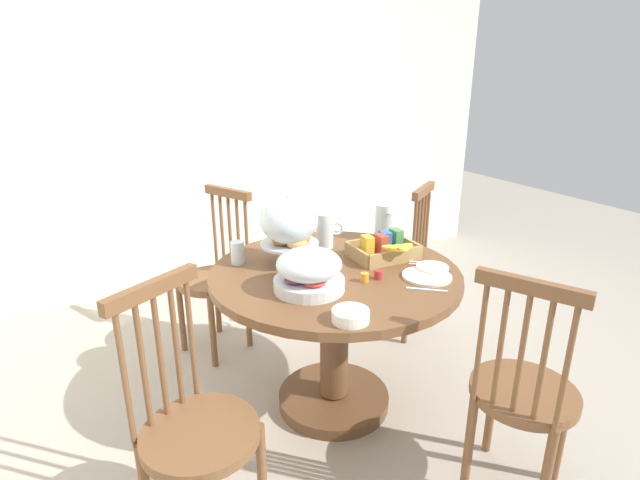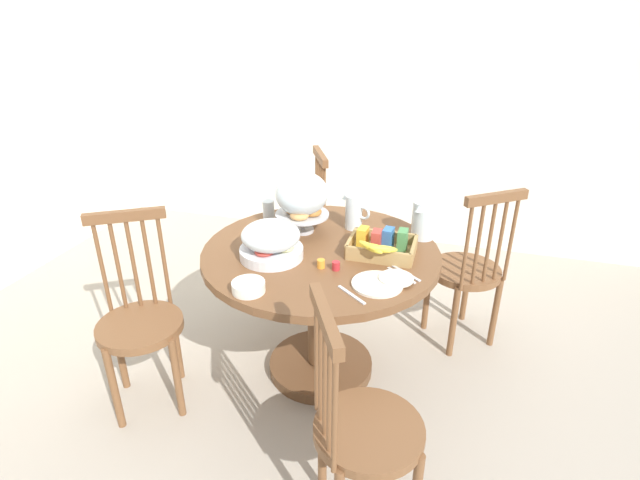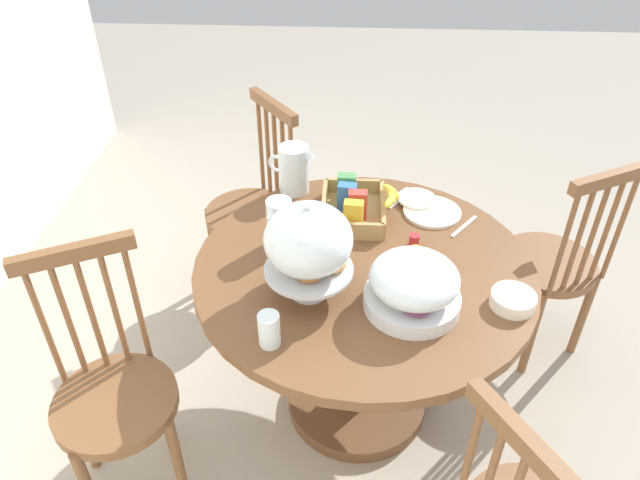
{
  "view_description": "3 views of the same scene",
  "coord_description": "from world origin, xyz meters",
  "px_view_note": "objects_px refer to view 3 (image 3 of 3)",
  "views": [
    {
      "loc": [
        -0.97,
        -1.83,
        1.59
      ],
      "look_at": [
        -0.0,
        0.13,
        0.84
      ],
      "focal_mm": 26.94,
      "sensor_mm": 36.0,
      "label": 1
    },
    {
      "loc": [
        0.61,
        -2.09,
        1.82
      ],
      "look_at": [
        -0.0,
        -0.02,
        0.79
      ],
      "focal_mm": 27.79,
      "sensor_mm": 36.0,
      "label": 2
    },
    {
      "loc": [
        -1.58,
        0.04,
        2.02
      ],
      "look_at": [
        -0.0,
        0.13,
        0.84
      ],
      "focal_mm": 33.54,
      "sensor_mm": 36.0,
      "label": 3
    }
  ],
  "objects_px": {
    "pastry_stand_with_dome": "(309,243)",
    "cereal_bowl": "(513,300)",
    "orange_juice_pitcher": "(294,171)",
    "drinking_glass": "(269,330)",
    "dining_table": "(361,313)",
    "milk_pitcher": "(280,225)",
    "windsor_chair_facing_door": "(551,267)",
    "fruit_platter_covered": "(413,285)",
    "cereal_basket": "(356,205)",
    "windsor_chair_far_side": "(253,212)",
    "china_plate_small": "(417,199)",
    "china_plate_large": "(432,212)",
    "windsor_chair_near_window": "(114,397)"
  },
  "relations": [
    {
      "from": "fruit_platter_covered",
      "to": "windsor_chair_far_side",
      "type": "bearing_deg",
      "value": 35.43
    },
    {
      "from": "dining_table",
      "to": "china_plate_large",
      "type": "distance_m",
      "value": 0.48
    },
    {
      "from": "windsor_chair_far_side",
      "to": "milk_pitcher",
      "type": "height_order",
      "value": "windsor_chair_far_side"
    },
    {
      "from": "dining_table",
      "to": "cereal_basket",
      "type": "height_order",
      "value": "cereal_basket"
    },
    {
      "from": "windsor_chair_near_window",
      "to": "windsor_chair_far_side",
      "type": "height_order",
      "value": "same"
    },
    {
      "from": "windsor_chair_far_side",
      "to": "china_plate_small",
      "type": "distance_m",
      "value": 0.84
    },
    {
      "from": "windsor_chair_facing_door",
      "to": "milk_pitcher",
      "type": "bearing_deg",
      "value": 104.97
    },
    {
      "from": "dining_table",
      "to": "pastry_stand_with_dome",
      "type": "distance_m",
      "value": 0.48
    },
    {
      "from": "dining_table",
      "to": "drinking_glass",
      "type": "bearing_deg",
      "value": 143.99
    },
    {
      "from": "dining_table",
      "to": "china_plate_large",
      "type": "bearing_deg",
      "value": -38.1
    },
    {
      "from": "windsor_chair_near_window",
      "to": "china_plate_small",
      "type": "xyz_separation_m",
      "value": [
        0.78,
        -1.0,
        0.3
      ]
    },
    {
      "from": "pastry_stand_with_dome",
      "to": "fruit_platter_covered",
      "type": "height_order",
      "value": "pastry_stand_with_dome"
    },
    {
      "from": "dining_table",
      "to": "cereal_basket",
      "type": "xyz_separation_m",
      "value": [
        0.3,
        0.03,
        0.27
      ]
    },
    {
      "from": "dining_table",
      "to": "windsor_chair_far_side",
      "type": "height_order",
      "value": "windsor_chair_far_side"
    },
    {
      "from": "windsor_chair_far_side",
      "to": "china_plate_large",
      "type": "height_order",
      "value": "windsor_chair_far_side"
    },
    {
      "from": "dining_table",
      "to": "fruit_platter_covered",
      "type": "relative_size",
      "value": 3.87
    },
    {
      "from": "fruit_platter_covered",
      "to": "milk_pitcher",
      "type": "distance_m",
      "value": 0.53
    },
    {
      "from": "windsor_chair_facing_door",
      "to": "cereal_basket",
      "type": "xyz_separation_m",
      "value": [
        -0.09,
        0.82,
        0.33
      ]
    },
    {
      "from": "dining_table",
      "to": "orange_juice_pitcher",
      "type": "height_order",
      "value": "orange_juice_pitcher"
    },
    {
      "from": "dining_table",
      "to": "milk_pitcher",
      "type": "height_order",
      "value": "milk_pitcher"
    },
    {
      "from": "windsor_chair_near_window",
      "to": "milk_pitcher",
      "type": "xyz_separation_m",
      "value": [
        0.47,
        -0.5,
        0.37
      ]
    },
    {
      "from": "dining_table",
      "to": "china_plate_small",
      "type": "relative_size",
      "value": 7.74
    },
    {
      "from": "windsor_chair_near_window",
      "to": "china_plate_large",
      "type": "distance_m",
      "value": 1.3
    },
    {
      "from": "windsor_chair_facing_door",
      "to": "drinking_glass",
      "type": "relative_size",
      "value": 8.86
    },
    {
      "from": "windsor_chair_facing_door",
      "to": "pastry_stand_with_dome",
      "type": "relative_size",
      "value": 2.83
    },
    {
      "from": "orange_juice_pitcher",
      "to": "dining_table",
      "type": "bearing_deg",
      "value": -148.87
    },
    {
      "from": "dining_table",
      "to": "fruit_platter_covered",
      "type": "height_order",
      "value": "fruit_platter_covered"
    },
    {
      "from": "dining_table",
      "to": "cereal_basket",
      "type": "relative_size",
      "value": 3.67
    },
    {
      "from": "pastry_stand_with_dome",
      "to": "cereal_bowl",
      "type": "height_order",
      "value": "pastry_stand_with_dome"
    },
    {
      "from": "pastry_stand_with_dome",
      "to": "cereal_basket",
      "type": "bearing_deg",
      "value": -18.14
    },
    {
      "from": "windsor_chair_near_window",
      "to": "milk_pitcher",
      "type": "relative_size",
      "value": 5.3
    },
    {
      "from": "orange_juice_pitcher",
      "to": "cereal_basket",
      "type": "height_order",
      "value": "orange_juice_pitcher"
    },
    {
      "from": "cereal_bowl",
      "to": "orange_juice_pitcher",
      "type": "bearing_deg",
      "value": 49.3
    },
    {
      "from": "cereal_bowl",
      "to": "windsor_chair_facing_door",
      "type": "bearing_deg",
      "value": -30.32
    },
    {
      "from": "cereal_basket",
      "to": "china_plate_small",
      "type": "distance_m",
      "value": 0.26
    },
    {
      "from": "dining_table",
      "to": "windsor_chair_near_window",
      "type": "relative_size",
      "value": 1.19
    },
    {
      "from": "dining_table",
      "to": "windsor_chair_facing_door",
      "type": "height_order",
      "value": "windsor_chair_facing_door"
    },
    {
      "from": "windsor_chair_facing_door",
      "to": "china_plate_small",
      "type": "height_order",
      "value": "windsor_chair_facing_door"
    },
    {
      "from": "windsor_chair_near_window",
      "to": "cereal_basket",
      "type": "relative_size",
      "value": 3.09
    },
    {
      "from": "china_plate_small",
      "to": "windsor_chair_facing_door",
      "type": "bearing_deg",
      "value": -91.34
    },
    {
      "from": "windsor_chair_facing_door",
      "to": "cereal_basket",
      "type": "bearing_deg",
      "value": 96.55
    },
    {
      "from": "cereal_basket",
      "to": "orange_juice_pitcher",
      "type": "bearing_deg",
      "value": 56.07
    },
    {
      "from": "windsor_chair_near_window",
      "to": "china_plate_large",
      "type": "height_order",
      "value": "windsor_chair_near_window"
    },
    {
      "from": "drinking_glass",
      "to": "fruit_platter_covered",
      "type": "bearing_deg",
      "value": -66.61
    },
    {
      "from": "windsor_chair_facing_door",
      "to": "milk_pitcher",
      "type": "distance_m",
      "value": 1.18
    },
    {
      "from": "orange_juice_pitcher",
      "to": "windsor_chair_far_side",
      "type": "bearing_deg",
      "value": 41.27
    },
    {
      "from": "pastry_stand_with_dome",
      "to": "fruit_platter_covered",
      "type": "relative_size",
      "value": 1.15
    },
    {
      "from": "cereal_basket",
      "to": "cereal_bowl",
      "type": "bearing_deg",
      "value": -133.69
    },
    {
      "from": "milk_pitcher",
      "to": "china_plate_large",
      "type": "xyz_separation_m",
      "value": [
        0.23,
        -0.55,
        -0.08
      ]
    },
    {
      "from": "pastry_stand_with_dome",
      "to": "drinking_glass",
      "type": "bearing_deg",
      "value": 156.77
    }
  ]
}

